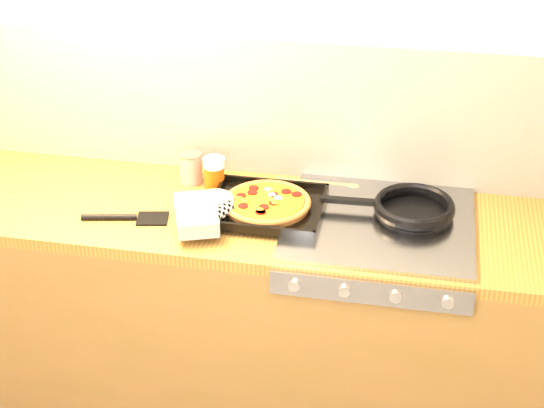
% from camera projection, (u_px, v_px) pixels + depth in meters
% --- Properties ---
extents(room_shell, '(3.20, 3.20, 3.20)m').
position_uv_depth(room_shell, '(261.00, 108.00, 2.88)').
color(room_shell, white).
rests_on(room_shell, ground).
extents(counter_run, '(3.20, 0.62, 0.90)m').
position_uv_depth(counter_run, '(246.00, 320.00, 2.98)').
color(counter_run, brown).
rests_on(counter_run, ground).
extents(stovetop, '(0.60, 0.56, 0.02)m').
position_uv_depth(stovetop, '(380.00, 223.00, 2.68)').
color(stovetop, '#98999E').
rests_on(stovetop, counter_run).
extents(pizza_on_tray, '(0.49, 0.42, 0.06)m').
position_uv_depth(pizza_on_tray, '(248.00, 206.00, 2.71)').
color(pizza_on_tray, black).
rests_on(pizza_on_tray, stovetop).
extents(frying_pan, '(0.44, 0.27, 0.04)m').
position_uv_depth(frying_pan, '(412.00, 208.00, 2.70)').
color(frying_pan, black).
rests_on(frying_pan, stovetop).
extents(tomato_can, '(0.10, 0.10, 0.11)m').
position_uv_depth(tomato_can, '(191.00, 168.00, 2.91)').
color(tomato_can, '#960C0C').
rests_on(tomato_can, counter_run).
extents(juice_glass, '(0.09, 0.09, 0.12)m').
position_uv_depth(juice_glass, '(214.00, 174.00, 2.86)').
color(juice_glass, '#CE4A0C').
rests_on(juice_glass, counter_run).
extents(wooden_spoon, '(0.30, 0.05, 0.02)m').
position_uv_depth(wooden_spoon, '(327.00, 184.00, 2.90)').
color(wooden_spoon, olive).
rests_on(wooden_spoon, counter_run).
extents(black_spatula, '(0.29, 0.11, 0.02)m').
position_uv_depth(black_spatula, '(127.00, 218.00, 2.71)').
color(black_spatula, black).
rests_on(black_spatula, counter_run).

